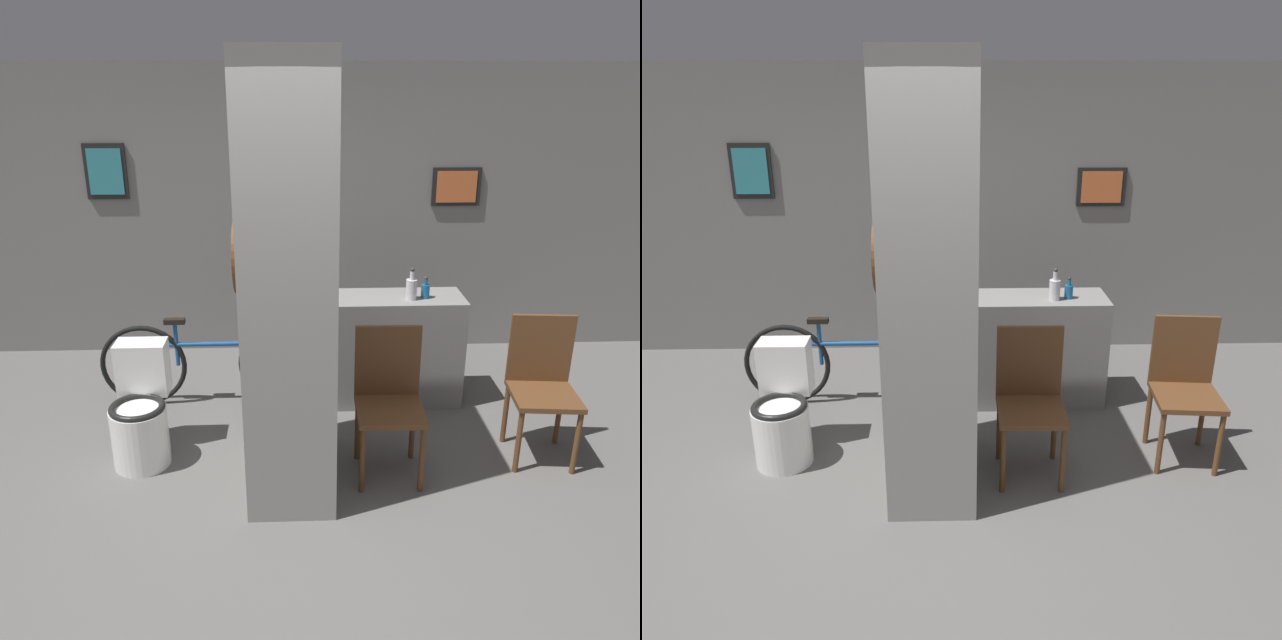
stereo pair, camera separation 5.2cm
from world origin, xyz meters
The scene contains 10 objects.
ground_plane centered at (0.00, 0.00, 0.00)m, with size 14.00×14.00×0.00m, color #5B5956.
wall_back centered at (0.00, 2.63, 1.30)m, with size 8.00×0.09×2.60m.
pillar_center centered at (0.00, 0.45, 1.30)m, with size 0.56×0.90×2.60m.
counter_shelf centered at (0.73, 1.52, 0.44)m, with size 1.23×0.44×0.88m.
toilet centered at (-1.02, 0.72, 0.33)m, with size 0.38×0.54×0.79m.
chair_near_pillar centered at (0.63, 0.54, 0.54)m, with size 0.44×0.44×0.98m.
chair_by_doorway centered at (1.70, 0.70, 0.54)m, with size 0.46×0.46×0.98m.
bicycle centered at (-0.62, 1.49, 0.35)m, with size 1.76×0.42×0.73m.
bottle_tall centered at (0.92, 1.45, 0.97)m, with size 0.08×0.08×0.25m.
bottle_short centered at (1.03, 1.48, 0.94)m, with size 0.07×0.07×0.17m.
Camera 2 is at (0.09, -3.02, 2.44)m, focal length 35.00 mm.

